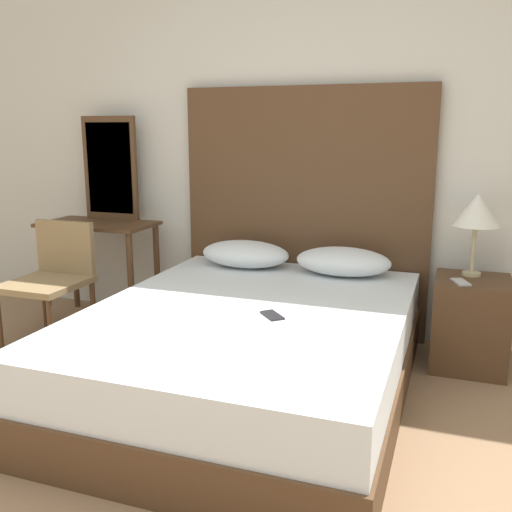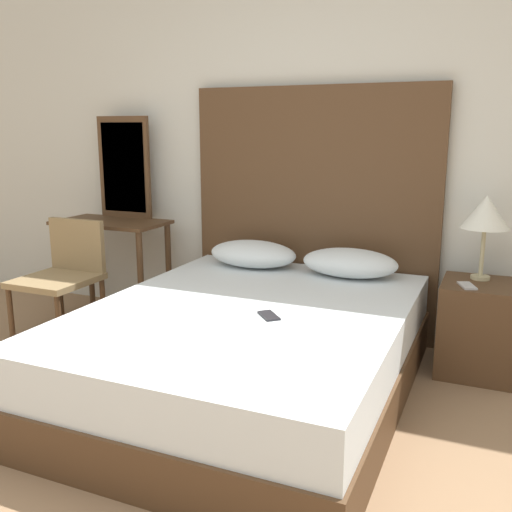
# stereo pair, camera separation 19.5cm
# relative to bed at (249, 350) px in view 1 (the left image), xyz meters

# --- Properties ---
(wall_back) EXTENTS (10.00, 0.06, 2.70)m
(wall_back) POSITION_rel_bed_xyz_m (0.08, 1.15, 1.11)
(wall_back) COLOR silver
(wall_back) RESTS_ON ground_plane
(bed) EXTENTS (1.61, 2.10, 0.48)m
(bed) POSITION_rel_bed_xyz_m (0.00, 0.00, 0.00)
(bed) COLOR #4C331E
(bed) RESTS_ON ground_plane
(headboard) EXTENTS (1.69, 0.05, 1.67)m
(headboard) POSITION_rel_bed_xyz_m (0.00, 1.07, 0.60)
(headboard) COLOR #4C331E
(headboard) RESTS_ON ground_plane
(pillow_left) EXTENTS (0.60, 0.36, 0.18)m
(pillow_left) POSITION_rel_bed_xyz_m (-0.33, 0.82, 0.33)
(pillow_left) COLOR silver
(pillow_left) RESTS_ON bed
(pillow_right) EXTENTS (0.60, 0.36, 0.18)m
(pillow_right) POSITION_rel_bed_xyz_m (0.33, 0.82, 0.33)
(pillow_right) COLOR silver
(pillow_right) RESTS_ON bed
(phone_on_bed) EXTENTS (0.15, 0.16, 0.01)m
(phone_on_bed) POSITION_rel_bed_xyz_m (0.16, -0.11, 0.25)
(phone_on_bed) COLOR #232328
(phone_on_bed) RESTS_ON bed
(nightstand) EXTENTS (0.42, 0.45, 0.54)m
(nightstand) POSITION_rel_bed_xyz_m (1.11, 0.77, 0.03)
(nightstand) COLOR #4C331E
(nightstand) RESTS_ON ground_plane
(table_lamp) EXTENTS (0.27, 0.27, 0.49)m
(table_lamp) POSITION_rel_bed_xyz_m (1.10, 0.86, 0.68)
(table_lamp) COLOR tan
(table_lamp) RESTS_ON nightstand
(phone_on_nightstand) EXTENTS (0.12, 0.17, 0.01)m
(phone_on_nightstand) POSITION_rel_bed_xyz_m (1.04, 0.66, 0.30)
(phone_on_nightstand) COLOR #B7B7BC
(phone_on_nightstand) RESTS_ON nightstand
(vanity_desk) EXTENTS (0.82, 0.44, 0.73)m
(vanity_desk) POSITION_rel_bed_xyz_m (-1.46, 0.78, 0.34)
(vanity_desk) COLOR #4C331E
(vanity_desk) RESTS_ON ground_plane
(vanity_mirror) EXTENTS (0.44, 0.03, 0.75)m
(vanity_mirror) POSITION_rel_bed_xyz_m (-1.46, 0.98, 0.87)
(vanity_mirror) COLOR #4C331E
(vanity_mirror) RESTS_ON vanity_desk
(chair) EXTENTS (0.45, 0.48, 0.80)m
(chair) POSITION_rel_bed_xyz_m (-1.45, 0.25, 0.23)
(chair) COLOR olive
(chair) RESTS_ON ground_plane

